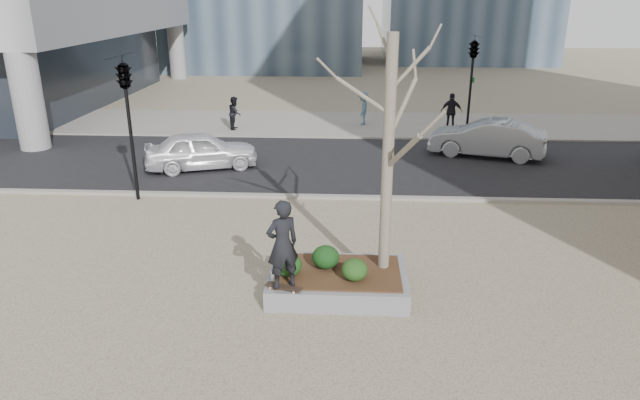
# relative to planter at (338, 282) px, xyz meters

# --- Properties ---
(ground) EXTENTS (120.00, 120.00, 0.00)m
(ground) POSITION_rel_planter_xyz_m (-1.00, 0.00, -0.23)
(ground) COLOR tan
(ground) RESTS_ON ground
(street) EXTENTS (60.00, 8.00, 0.02)m
(street) POSITION_rel_planter_xyz_m (-1.00, 10.00, -0.21)
(street) COLOR black
(street) RESTS_ON ground
(far_sidewalk) EXTENTS (60.00, 6.00, 0.02)m
(far_sidewalk) POSITION_rel_planter_xyz_m (-1.00, 17.00, -0.21)
(far_sidewalk) COLOR gray
(far_sidewalk) RESTS_ON ground
(planter) EXTENTS (3.00, 2.00, 0.45)m
(planter) POSITION_rel_planter_xyz_m (0.00, 0.00, 0.00)
(planter) COLOR gray
(planter) RESTS_ON ground
(planter_mulch) EXTENTS (2.70, 1.70, 0.04)m
(planter_mulch) POSITION_rel_planter_xyz_m (0.00, 0.00, 0.25)
(planter_mulch) COLOR #382314
(planter_mulch) RESTS_ON planter
(sycamore_tree) EXTENTS (2.80, 2.80, 6.60)m
(sycamore_tree) POSITION_rel_planter_xyz_m (1.00, 0.30, 3.56)
(sycamore_tree) COLOR gray
(sycamore_tree) RESTS_ON planter_mulch
(shrub_left) EXTENTS (0.57, 0.57, 0.49)m
(shrub_left) POSITION_rel_planter_xyz_m (-1.05, -0.25, 0.51)
(shrub_left) COLOR #183811
(shrub_left) RESTS_ON planter_mulch
(shrub_middle) EXTENTS (0.60, 0.60, 0.51)m
(shrub_middle) POSITION_rel_planter_xyz_m (-0.28, 0.15, 0.52)
(shrub_middle) COLOR #103411
(shrub_middle) RESTS_ON planter_mulch
(shrub_right) EXTENTS (0.55, 0.55, 0.47)m
(shrub_right) POSITION_rel_planter_xyz_m (0.36, -0.38, 0.50)
(shrub_right) COLOR #1C4014
(shrub_right) RESTS_ON planter_mulch
(skateboard) EXTENTS (0.80, 0.43, 0.08)m
(skateboard) POSITION_rel_planter_xyz_m (-1.10, -0.81, 0.26)
(skateboard) COLOR black
(skateboard) RESTS_ON planter
(skateboarder) EXTENTS (0.82, 0.74, 1.88)m
(skateboarder) POSITION_rel_planter_xyz_m (-1.10, -0.81, 1.24)
(skateboarder) COLOR black
(skateboarder) RESTS_ON skateboard
(police_car) EXTENTS (4.39, 2.85, 1.39)m
(police_car) POSITION_rel_planter_xyz_m (-5.27, 9.00, 0.49)
(police_car) COLOR white
(police_car) RESTS_ON street
(car_silver) EXTENTS (4.73, 2.83, 1.47)m
(car_silver) POSITION_rel_planter_xyz_m (5.65, 11.28, 0.53)
(car_silver) COLOR gray
(car_silver) RESTS_ON street
(pedestrian_a) EXTENTS (0.59, 0.76, 1.55)m
(pedestrian_a) POSITION_rel_planter_xyz_m (-5.29, 15.52, 0.58)
(pedestrian_a) COLOR black
(pedestrian_a) RESTS_ON far_sidewalk
(pedestrian_b) EXTENTS (0.70, 1.10, 1.63)m
(pedestrian_b) POSITION_rel_planter_xyz_m (0.81, 16.82, 0.61)
(pedestrian_b) COLOR #46677F
(pedestrian_b) RESTS_ON far_sidewalk
(pedestrian_c) EXTENTS (1.04, 0.52, 1.72)m
(pedestrian_c) POSITION_rel_planter_xyz_m (5.00, 16.04, 0.66)
(pedestrian_c) COLOR black
(pedestrian_c) RESTS_ON far_sidewalk
(traffic_light_near) EXTENTS (0.60, 2.48, 4.50)m
(traffic_light_near) POSITION_rel_planter_xyz_m (-6.50, 5.60, 2.02)
(traffic_light_near) COLOR black
(traffic_light_near) RESTS_ON ground
(traffic_light_far) EXTENTS (0.60, 2.48, 4.50)m
(traffic_light_far) POSITION_rel_planter_xyz_m (5.50, 14.60, 2.02)
(traffic_light_far) COLOR black
(traffic_light_far) RESTS_ON ground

